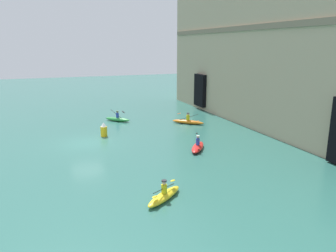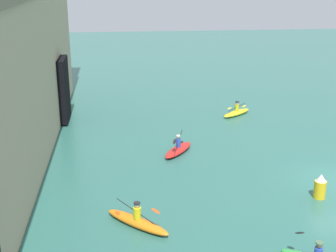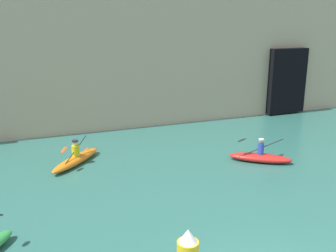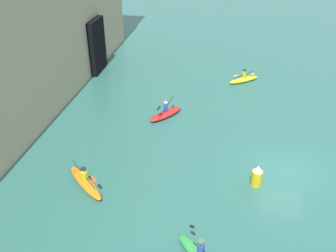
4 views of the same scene
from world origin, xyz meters
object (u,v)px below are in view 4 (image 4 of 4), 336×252
object	(u,v)px
kayak_orange	(85,182)
kayak_red	(166,113)
kayak_yellow	(244,79)
marker_buoy	(257,176)

from	to	relation	value
kayak_orange	kayak_red	size ratio (longest dim) A/B	1.04
kayak_yellow	kayak_red	distance (m)	8.80
kayak_orange	marker_buoy	bearing A→B (deg)	54.09
kayak_yellow	marker_buoy	xyz separation A→B (m)	(-13.43, -0.78, 0.35)
marker_buoy	kayak_yellow	bearing A→B (deg)	3.34
kayak_red	marker_buoy	xyz separation A→B (m)	(-6.43, -6.12, 0.35)
kayak_yellow	marker_buoy	bearing A→B (deg)	-124.07
marker_buoy	kayak_orange	bearing A→B (deg)	100.82
kayak_orange	marker_buoy	world-z (taller)	marker_buoy
kayak_orange	marker_buoy	size ratio (longest dim) A/B	2.32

